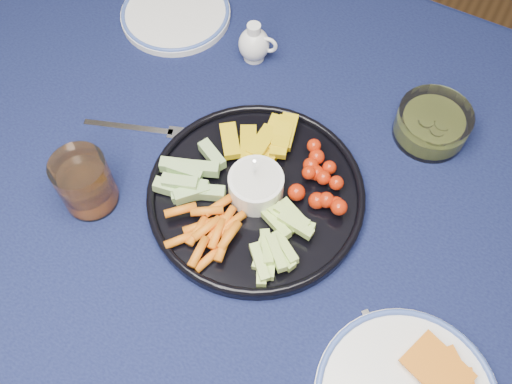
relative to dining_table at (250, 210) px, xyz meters
The scene contains 8 objects.
dining_table is the anchor object (origin of this frame).
crudite_platter 0.11m from the dining_table, 44.05° to the right, with size 0.34×0.34×0.11m.
creamer_pitcher 0.29m from the dining_table, 117.24° to the left, with size 0.07×0.06×0.08m.
pickle_bowl 0.33m from the dining_table, 46.90° to the left, with size 0.12×0.12×0.06m.
juice_tumbler 0.28m from the dining_table, 144.81° to the right, with size 0.08×0.08×0.10m.
fork_left 0.22m from the dining_table, behind, with size 0.18×0.08×0.00m.
fork_right 0.37m from the dining_table, 28.10° to the right, with size 0.14×0.12×0.00m.
side_plate_extra 0.41m from the dining_table, 139.87° to the left, with size 0.21×0.21×0.02m.
Camera 1 is at (0.23, -0.40, 1.52)m, focal length 40.00 mm.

